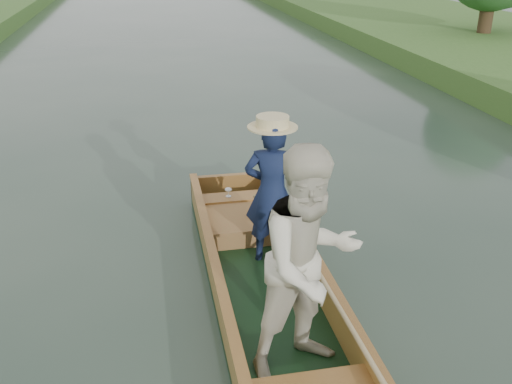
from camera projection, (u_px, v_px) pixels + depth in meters
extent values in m
plane|color=#283D30|center=(267.00, 300.00, 5.85)|extent=(120.00, 120.00, 0.00)
cylinder|color=#47331E|center=(487.00, 14.00, 18.17)|extent=(0.44, 0.44, 2.38)
cube|color=black|center=(267.00, 297.00, 5.83)|extent=(1.10, 5.00, 0.08)
cube|color=olive|center=(217.00, 285.00, 5.66)|extent=(0.08, 5.00, 0.32)
cube|color=olive|center=(316.00, 275.00, 5.84)|extent=(0.08, 5.00, 0.32)
cube|color=olive|center=(230.00, 185.00, 7.95)|extent=(1.10, 0.08, 0.32)
cube|color=olive|center=(217.00, 270.00, 5.59)|extent=(0.10, 5.00, 0.04)
cube|color=olive|center=(317.00, 260.00, 5.76)|extent=(0.10, 5.00, 0.04)
cube|color=olive|center=(237.00, 198.00, 7.43)|extent=(0.94, 0.30, 0.05)
imported|color=#131D3C|center=(272.00, 193.00, 6.11)|extent=(0.69, 0.57, 1.63)
cylinder|color=beige|center=(273.00, 124.00, 5.80)|extent=(0.52, 0.52, 0.12)
imported|color=beige|center=(310.00, 264.00, 4.46)|extent=(1.14, 1.01, 1.96)
cube|color=#A64D35|center=(238.00, 223.00, 7.01)|extent=(0.85, 0.90, 0.22)
sphere|color=tan|center=(259.00, 210.00, 6.88)|extent=(0.17, 0.17, 0.17)
sphere|color=tan|center=(259.00, 200.00, 6.82)|extent=(0.13, 0.13, 0.13)
sphere|color=tan|center=(255.00, 196.00, 6.79)|extent=(0.05, 0.05, 0.05)
sphere|color=tan|center=(263.00, 196.00, 6.80)|extent=(0.05, 0.05, 0.05)
sphere|color=tan|center=(260.00, 203.00, 6.78)|extent=(0.05, 0.05, 0.05)
sphere|color=tan|center=(253.00, 209.00, 6.84)|extent=(0.06, 0.06, 0.06)
sphere|color=tan|center=(265.00, 208.00, 6.87)|extent=(0.06, 0.06, 0.06)
sphere|color=tan|center=(256.00, 216.00, 6.88)|extent=(0.07, 0.07, 0.07)
sphere|color=tan|center=(263.00, 216.00, 6.89)|extent=(0.07, 0.07, 0.07)
cylinder|color=silver|center=(228.00, 196.00, 7.39)|extent=(0.07, 0.07, 0.01)
cylinder|color=silver|center=(228.00, 193.00, 7.38)|extent=(0.01, 0.01, 0.08)
ellipsoid|color=silver|center=(228.00, 190.00, 7.36)|extent=(0.09, 0.09, 0.05)
cylinder|color=tan|center=(307.00, 253.00, 5.80)|extent=(0.04, 4.31, 0.19)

